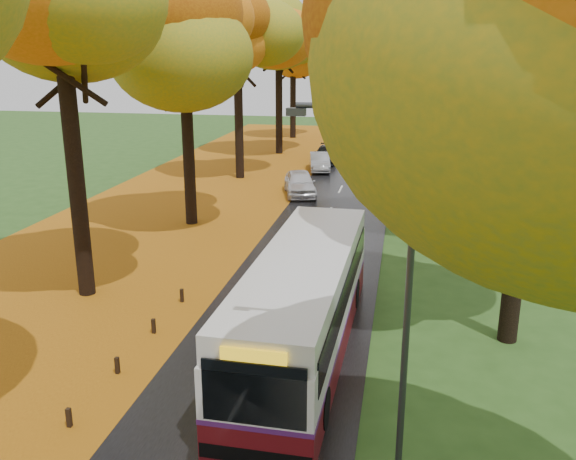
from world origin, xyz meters
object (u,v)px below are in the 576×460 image
(car_white, at_px, (300,183))
(streetlamp_near, at_px, (396,277))
(streetlamp_mid, at_px, (405,131))
(streetlamp_far, at_px, (407,99))
(car_silver, at_px, (320,162))
(bus, at_px, (303,301))
(car_dark, at_px, (326,154))

(car_white, bearing_deg, streetlamp_near, -91.30)
(streetlamp_mid, distance_m, car_white, 8.37)
(streetlamp_mid, bearing_deg, car_white, 148.22)
(streetlamp_mid, xyz_separation_m, car_white, (-6.30, 3.90, -3.91))
(streetlamp_near, xyz_separation_m, streetlamp_far, (0.00, 44.00, 0.00))
(car_white, bearing_deg, streetlamp_mid, -46.74)
(streetlamp_mid, relative_size, car_silver, 1.97)
(streetlamp_near, bearing_deg, car_silver, 100.30)
(streetlamp_mid, xyz_separation_m, streetlamp_far, (0.00, 22.00, 0.00))
(streetlamp_mid, bearing_deg, bus, -99.40)
(streetlamp_far, bearing_deg, car_silver, -121.84)
(car_white, height_order, car_dark, car_white)
(bus, xyz_separation_m, car_silver, (-3.48, 28.40, -0.92))
(streetlamp_far, distance_m, car_silver, 12.39)
(streetlamp_far, bearing_deg, car_dark, -133.68)
(streetlamp_near, bearing_deg, streetlamp_mid, 90.00)
(streetlamp_far, xyz_separation_m, bus, (-2.71, -38.36, -3.09))
(streetlamp_near, height_order, bus, streetlamp_near)
(streetlamp_near, distance_m, car_white, 26.94)
(streetlamp_mid, relative_size, car_white, 1.78)
(streetlamp_near, distance_m, streetlamp_far, 44.00)
(streetlamp_near, height_order, streetlamp_mid, same)
(streetlamp_far, relative_size, car_silver, 1.97)
(car_white, xyz_separation_m, car_dark, (0.15, 11.66, -0.11))
(streetlamp_far, height_order, car_white, streetlamp_far)
(car_silver, bearing_deg, car_white, -101.50)
(car_white, bearing_deg, streetlamp_far, 55.86)
(streetlamp_near, distance_m, car_silver, 34.82)
(bus, bearing_deg, car_silver, 98.14)
(streetlamp_far, distance_m, car_dark, 9.77)
(car_white, distance_m, car_dark, 11.66)
(bus, bearing_deg, streetlamp_far, 87.12)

